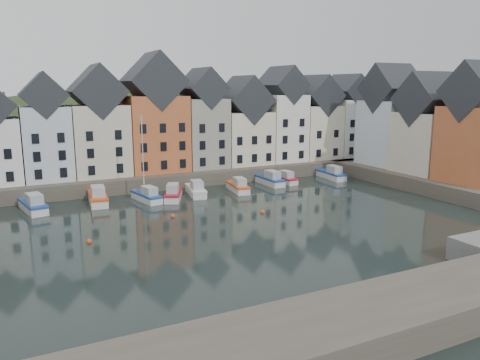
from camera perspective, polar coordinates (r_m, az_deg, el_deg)
ground at (r=48.29m, az=-0.61°, el=-6.33°), size 260.00×260.00×0.00m
far_quay at (r=75.42m, az=-10.60°, el=0.70°), size 90.00×16.00×2.00m
right_quay at (r=73.57m, az=25.16°, el=-0.46°), size 14.00×54.00×2.00m
near_wall at (r=25.77m, az=0.81°, el=-20.64°), size 50.00×6.00×2.00m
hillside at (r=104.67m, az=-14.18°, el=-7.20°), size 153.60×70.40×64.00m
far_terrace at (r=73.44m, az=-7.96°, el=6.70°), size 72.37×8.16×17.78m
right_terrace at (r=74.99m, az=22.16°, el=6.10°), size 8.30×24.25×16.36m
mooring_buoys at (r=51.51m, az=-7.24°, el=-5.12°), size 20.50×5.50×0.50m
boat_b at (r=60.94m, az=-23.88°, el=-2.85°), size 3.21×6.83×2.52m
boat_c at (r=62.23m, az=-16.94°, el=-2.05°), size 2.77×7.03×2.64m
boat_d at (r=61.87m, az=-11.26°, el=-1.90°), size 2.92×6.16×11.32m
boat_e at (r=62.49m, az=-8.13°, el=-1.68°), size 4.32×6.54×2.41m
boat_f at (r=64.34m, az=-5.39°, el=-1.24°), size 2.97×6.48×2.40m
boat_g at (r=66.42m, az=-0.23°, el=-0.82°), size 2.69×6.20×2.30m
boat_h at (r=71.19m, az=3.68°, el=0.02°), size 2.07×6.41×2.45m
boat_i at (r=72.60m, az=5.34°, el=0.15°), size 2.26×5.80×2.17m
boat_j at (r=77.02m, az=11.11°, el=0.69°), size 2.47×6.53×2.45m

